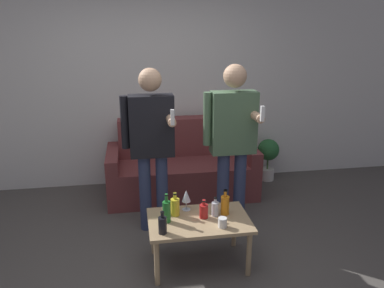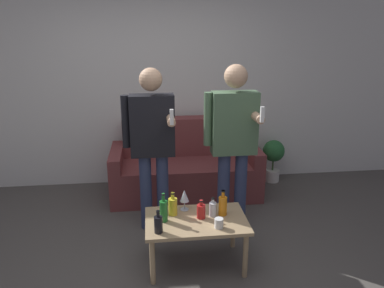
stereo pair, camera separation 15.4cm
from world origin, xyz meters
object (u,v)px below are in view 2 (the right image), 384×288
at_px(coffee_table, 196,225).
at_px(person_standing_left, 152,138).
at_px(couch, 185,168).
at_px(person_standing_right, 233,136).
at_px(bottle_orange, 164,210).

bearing_deg(coffee_table, person_standing_left, 116.84).
distance_m(couch, coffee_table, 1.53).
distance_m(couch, person_standing_right, 1.20).
height_order(coffee_table, person_standing_right, person_standing_right).
bearing_deg(coffee_table, person_standing_right, 53.96).
bearing_deg(coffee_table, bottle_orange, 179.18).
bearing_deg(couch, coffee_table, -92.01).
bearing_deg(couch, bottle_orange, -102.21).
bearing_deg(bottle_orange, coffee_table, -0.82).
height_order(person_standing_left, person_standing_right, person_standing_right).
bearing_deg(bottle_orange, person_standing_right, 40.11).
distance_m(couch, bottle_orange, 1.57).
distance_m(person_standing_left, person_standing_right, 0.80).
relative_size(person_standing_left, person_standing_right, 0.98).
height_order(bottle_orange, person_standing_right, person_standing_right).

